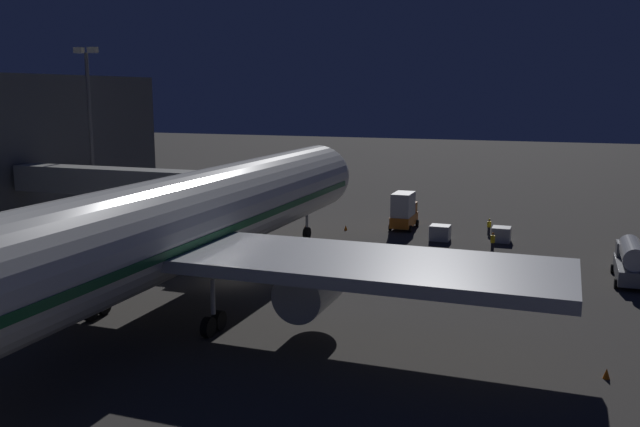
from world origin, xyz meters
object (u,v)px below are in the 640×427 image
ground_crew_near_nose_gear (493,241)px  fuel_tanker (631,260)px  ops_van (404,211)px  baggage_container_far_row (440,233)px  jet_bridge (145,183)px  airliner_at_gate (161,231)px  baggage_container_near_belt (501,234)px  traffic_cone_wingtip_svc_side (607,373)px  ground_crew_marshaller_fwd (489,226)px  traffic_cone_nose_port (346,228)px  traffic_cone_nose_starboard (306,225)px  apron_floodlight_mast (90,123)px

ground_crew_near_nose_gear → fuel_tanker: bearing=150.8°
ops_van → baggage_container_far_row: (-4.59, 4.30, -1.19)m
jet_bridge → ops_van: 26.38m
airliner_at_gate → baggage_container_near_belt: (-17.87, -30.38, -4.97)m
jet_bridge → traffic_cone_wingtip_svc_side: jet_bridge is taller
ops_van → baggage_container_near_belt: (-10.21, 2.90, -1.22)m
airliner_at_gate → baggage_container_far_row: bearing=-112.9°
jet_bridge → traffic_cone_wingtip_svc_side: bearing=155.2°
baggage_container_far_row → ground_crew_marshaller_fwd: size_ratio=1.12×
ground_crew_near_nose_gear → traffic_cone_nose_port: ground_crew_near_nose_gear is taller
baggage_container_far_row → fuel_tanker: bearing=149.7°
traffic_cone_nose_starboard → fuel_tanker: bearing=160.4°
jet_bridge → apron_floodlight_mast: (12.17, -8.00, 5.08)m
traffic_cone_nose_starboard → ground_crew_marshaller_fwd: bearing=-171.9°
apron_floodlight_mast → traffic_cone_nose_port: size_ratio=34.23×
apron_floodlight_mast → ground_crew_marshaller_fwd: (-41.92, -7.32, -9.96)m
traffic_cone_nose_starboard → jet_bridge: bearing=48.7°
ops_van → ground_crew_marshaller_fwd: bearing=178.8°
apron_floodlight_mast → airliner_at_gate: bearing=134.7°
ops_van → baggage_container_far_row: 6.40m
apron_floodlight_mast → traffic_cone_nose_port: apron_floodlight_mast is taller
fuel_tanker → baggage_container_far_row: fuel_tanker is taller
apron_floodlight_mast → baggage_container_far_row: 39.22m
baggage_container_far_row → ground_crew_near_nose_gear: ground_crew_near_nose_gear is taller
baggage_container_far_row → ground_crew_near_nose_gear: bearing=147.5°
airliner_at_gate → ground_crew_marshaller_fwd: bearing=-116.4°
baggage_container_near_belt → ground_crew_marshaller_fwd: size_ratio=1.05×
airliner_at_gate → traffic_cone_wingtip_svc_side: size_ratio=115.99×
ground_crew_near_nose_gear → baggage_container_near_belt: bearing=-93.9°
jet_bridge → baggage_container_far_row: (-25.58, -11.20, -5.05)m
apron_floodlight_mast → ground_crew_near_nose_gear: (-43.05, 0.18, -9.87)m
baggage_container_far_row → ground_crew_near_nose_gear: 6.29m
airliner_at_gate → baggage_container_near_belt: bearing=-120.5°
apron_floodlight_mast → traffic_cone_nose_port: 30.02m
fuel_tanker → ground_crew_near_nose_gear: size_ratio=3.58×
apron_floodlight_mast → ground_crew_marshaller_fwd: size_ratio=11.34×
jet_bridge → traffic_cone_nose_port: 20.78m
airliner_at_gate → traffic_cone_nose_starboard: (2.20, -30.45, -5.41)m
jet_bridge → ground_crew_marshaller_fwd: bearing=-152.8°
baggage_container_near_belt → traffic_cone_nose_port: 15.68m
baggage_container_near_belt → baggage_container_far_row: size_ratio=0.94×
fuel_tanker → traffic_cone_nose_starboard: fuel_tanker is taller
ground_crew_near_nose_gear → traffic_cone_nose_starboard: 20.35m
fuel_tanker → traffic_cone_wingtip_svc_side: (2.52, 19.86, -1.37)m
ground_crew_near_nose_gear → ground_crew_marshaller_fwd: ground_crew_near_nose_gear is taller
traffic_cone_nose_port → fuel_tanker: bearing=157.4°
apron_floodlight_mast → fuel_tanker: (-53.86, 6.21, -9.22)m
jet_bridge → apron_floodlight_mast: apron_floodlight_mast is taller
baggage_container_near_belt → ground_crew_near_nose_gear: ground_crew_near_nose_gear is taller
airliner_at_gate → fuel_tanker: 34.70m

